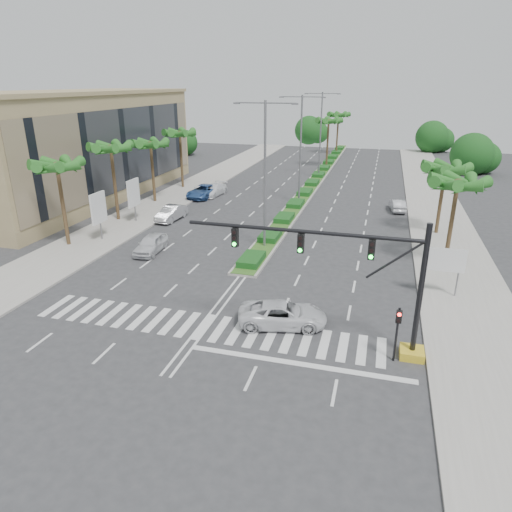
% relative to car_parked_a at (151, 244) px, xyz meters
% --- Properties ---
extents(ground, '(160.00, 160.00, 0.00)m').
position_rel_car_parked_a_xyz_m(ground, '(8.82, -10.42, -0.73)').
color(ground, '#333335').
rests_on(ground, ground).
extents(footpath_right, '(6.00, 120.00, 0.15)m').
position_rel_car_parked_a_xyz_m(footpath_right, '(24.02, 9.58, -0.65)').
color(footpath_right, gray).
rests_on(footpath_right, ground).
extents(footpath_left, '(6.00, 120.00, 0.15)m').
position_rel_car_parked_a_xyz_m(footpath_left, '(-6.38, 9.58, -0.65)').
color(footpath_left, gray).
rests_on(footpath_left, ground).
extents(median, '(2.20, 75.00, 0.20)m').
position_rel_car_parked_a_xyz_m(median, '(8.82, 34.58, -0.63)').
color(median, gray).
rests_on(median, ground).
extents(median_grass, '(1.80, 75.00, 0.04)m').
position_rel_car_parked_a_xyz_m(median_grass, '(8.82, 34.58, -0.51)').
color(median_grass, '#30511B').
rests_on(median_grass, median).
extents(building, '(12.00, 36.00, 12.00)m').
position_rel_car_parked_a_xyz_m(building, '(-17.18, 15.58, 5.27)').
color(building, tan).
rests_on(building, ground).
extents(signal_gantry, '(12.60, 1.20, 7.20)m').
position_rel_car_parked_a_xyz_m(signal_gantry, '(18.09, -10.42, 2.73)').
color(signal_gantry, gold).
rests_on(signal_gantry, ground).
extents(pedestrian_signal, '(0.28, 0.36, 3.00)m').
position_rel_car_parked_a_xyz_m(pedestrian_signal, '(19.42, -11.10, 1.31)').
color(pedestrian_signal, black).
rests_on(pedestrian_signal, ground).
extents(direction_sign, '(2.70, 0.11, 3.40)m').
position_rel_car_parked_a_xyz_m(direction_sign, '(22.32, -2.43, 1.72)').
color(direction_sign, slate).
rests_on(direction_sign, ground).
extents(billboard_near, '(0.18, 2.10, 4.35)m').
position_rel_car_parked_a_xyz_m(billboard_near, '(-5.68, 1.58, 2.23)').
color(billboard_near, slate).
rests_on(billboard_near, ground).
extents(billboard_far, '(0.18, 2.10, 4.35)m').
position_rel_car_parked_a_xyz_m(billboard_far, '(-5.68, 7.58, 2.23)').
color(billboard_far, slate).
rests_on(billboard_far, ground).
extents(palm_left_near, '(4.57, 4.68, 7.55)m').
position_rel_car_parked_a_xyz_m(palm_left_near, '(-7.68, -0.42, 5.96)').
color(palm_left_near, brown).
rests_on(palm_left_near, ground).
extents(palm_left_mid, '(4.57, 4.68, 7.95)m').
position_rel_car_parked_a_xyz_m(palm_left_mid, '(-7.68, 7.58, 6.35)').
color(palm_left_mid, brown).
rests_on(palm_left_mid, ground).
extents(palm_left_far, '(4.57, 4.68, 7.35)m').
position_rel_car_parked_a_xyz_m(palm_left_far, '(-7.68, 15.58, 5.77)').
color(palm_left_far, brown).
rests_on(palm_left_far, ground).
extents(palm_left_end, '(4.57, 4.68, 7.75)m').
position_rel_car_parked_a_xyz_m(palm_left_end, '(-7.68, 23.58, 6.15)').
color(palm_left_end, brown).
rests_on(palm_left_end, ground).
extents(palm_right_near, '(4.57, 4.68, 7.05)m').
position_rel_car_parked_a_xyz_m(palm_right_near, '(23.32, 3.58, 5.48)').
color(palm_right_near, brown).
rests_on(palm_right_near, ground).
extents(palm_right_far, '(4.57, 4.68, 6.75)m').
position_rel_car_parked_a_xyz_m(palm_right_far, '(23.32, 11.58, 5.18)').
color(palm_right_far, brown).
rests_on(palm_right_far, ground).
extents(palm_median_a, '(4.57, 4.68, 8.05)m').
position_rel_car_parked_a_xyz_m(palm_median_a, '(8.82, 44.58, 6.44)').
color(palm_median_a, brown).
rests_on(palm_median_a, ground).
extents(palm_median_b, '(4.57, 4.68, 8.05)m').
position_rel_car_parked_a_xyz_m(palm_median_b, '(8.82, 59.58, 6.44)').
color(palm_median_b, brown).
rests_on(palm_median_b, ground).
extents(streetlight_near, '(5.10, 0.25, 12.00)m').
position_rel_car_parked_a_xyz_m(streetlight_near, '(8.82, 3.58, 6.08)').
color(streetlight_near, slate).
rests_on(streetlight_near, ground).
extents(streetlight_mid, '(5.10, 0.25, 12.00)m').
position_rel_car_parked_a_xyz_m(streetlight_mid, '(8.82, 19.58, 6.08)').
color(streetlight_mid, slate).
rests_on(streetlight_mid, ground).
extents(streetlight_far, '(5.10, 0.25, 12.00)m').
position_rel_car_parked_a_xyz_m(streetlight_far, '(8.82, 35.58, 6.08)').
color(streetlight_far, slate).
rests_on(streetlight_far, ground).
extents(car_parked_a, '(2.02, 4.39, 1.46)m').
position_rel_car_parked_a_xyz_m(car_parked_a, '(0.00, 0.00, 0.00)').
color(car_parked_a, silver).
rests_on(car_parked_a, ground).
extents(car_parked_b, '(1.91, 4.60, 1.48)m').
position_rel_car_parked_a_xyz_m(car_parked_b, '(-2.49, 9.16, 0.01)').
color(car_parked_b, '#BBBABF').
rests_on(car_parked_b, ground).
extents(car_parked_c, '(3.10, 5.73, 1.53)m').
position_rel_car_parked_a_xyz_m(car_parked_c, '(-2.98, 19.22, 0.03)').
color(car_parked_c, '#305593').
rests_on(car_parked_c, ground).
extents(car_parked_d, '(2.51, 5.08, 1.42)m').
position_rel_car_parked_a_xyz_m(car_parked_d, '(-2.16, 20.53, -0.02)').
color(car_parked_d, white).
rests_on(car_parked_d, ground).
extents(car_crossing, '(5.51, 3.40, 1.42)m').
position_rel_car_parked_a_xyz_m(car_crossing, '(13.17, -9.00, -0.02)').
color(car_crossing, silver).
rests_on(car_crossing, ground).
extents(car_right, '(1.87, 4.08, 1.30)m').
position_rel_car_parked_a_xyz_m(car_right, '(19.89, 19.11, -0.08)').
color(car_right, silver).
rests_on(car_right, ground).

